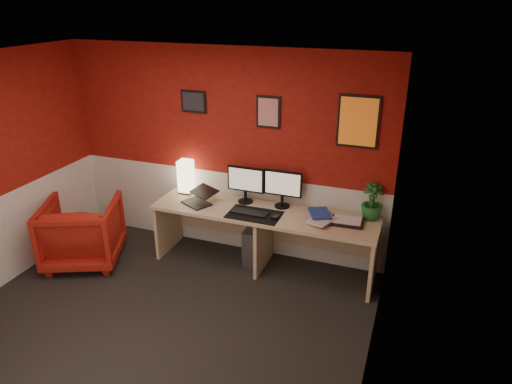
# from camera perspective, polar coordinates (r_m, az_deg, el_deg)

# --- Properties ---
(ground) EXTENTS (4.00, 3.50, 0.01)m
(ground) POSITION_cam_1_polar(r_m,az_deg,el_deg) (4.87, -12.05, -15.83)
(ground) COLOR black
(ground) RESTS_ON ground
(ceiling) EXTENTS (4.00, 3.50, 0.01)m
(ceiling) POSITION_cam_1_polar(r_m,az_deg,el_deg) (3.85, -15.20, 14.57)
(ceiling) COLOR white
(ceiling) RESTS_ON ground
(wall_back) EXTENTS (4.00, 0.01, 2.50)m
(wall_back) POSITION_cam_1_polar(r_m,az_deg,el_deg) (5.63, -3.84, 4.75)
(wall_back) COLOR maroon
(wall_back) RESTS_ON ground
(wall_right) EXTENTS (0.01, 3.50, 2.50)m
(wall_right) POSITION_cam_1_polar(r_m,az_deg,el_deg) (3.60, 14.58, -7.18)
(wall_right) COLOR maroon
(wall_right) RESTS_ON ground
(wainscot_back) EXTENTS (4.00, 0.01, 1.00)m
(wainscot_back) POSITION_cam_1_polar(r_m,az_deg,el_deg) (5.91, -3.67, -2.19)
(wainscot_back) COLOR silver
(wainscot_back) RESTS_ON ground
(wainscot_right) EXTENTS (0.01, 3.50, 1.00)m
(wainscot_right) POSITION_cam_1_polar(r_m,az_deg,el_deg) (4.02, 13.41, -16.44)
(wainscot_right) COLOR silver
(wainscot_right) RESTS_ON ground
(desk) EXTENTS (2.60, 0.65, 0.73)m
(desk) POSITION_cam_1_polar(r_m,az_deg,el_deg) (5.49, 0.91, -5.85)
(desk) COLOR tan
(desk) RESTS_ON ground
(shoji_lamp) EXTENTS (0.16, 0.16, 0.40)m
(shoji_lamp) POSITION_cam_1_polar(r_m,az_deg,el_deg) (5.81, -8.54, 1.77)
(shoji_lamp) COLOR #FFE5B2
(shoji_lamp) RESTS_ON desk
(laptop) EXTENTS (0.40, 0.36, 0.22)m
(laptop) POSITION_cam_1_polar(r_m,az_deg,el_deg) (5.51, -7.32, -0.41)
(laptop) COLOR black
(laptop) RESTS_ON desk
(monitor_left) EXTENTS (0.45, 0.06, 0.58)m
(monitor_left) POSITION_cam_1_polar(r_m,az_deg,el_deg) (5.45, -1.32, 1.57)
(monitor_left) COLOR black
(monitor_left) RESTS_ON desk
(monitor_right) EXTENTS (0.45, 0.06, 0.58)m
(monitor_right) POSITION_cam_1_polar(r_m,az_deg,el_deg) (5.33, 3.27, 1.04)
(monitor_right) COLOR black
(monitor_right) RESTS_ON desk
(desk_mat) EXTENTS (0.60, 0.38, 0.01)m
(desk_mat) POSITION_cam_1_polar(r_m,az_deg,el_deg) (5.24, -0.22, -2.77)
(desk_mat) COLOR black
(desk_mat) RESTS_ON desk
(keyboard) EXTENTS (0.42, 0.15, 0.02)m
(keyboard) POSITION_cam_1_polar(r_m,az_deg,el_deg) (5.26, -0.80, -2.51)
(keyboard) COLOR black
(keyboard) RESTS_ON desk_mat
(mouse) EXTENTS (0.08, 0.11, 0.03)m
(mouse) POSITION_cam_1_polar(r_m,az_deg,el_deg) (5.15, 2.38, -3.07)
(mouse) COLOR black
(mouse) RESTS_ON desk_mat
(book_bottom) EXTENTS (0.29, 0.34, 0.03)m
(book_bottom) POSITION_cam_1_polar(r_m,az_deg,el_deg) (5.16, 6.82, -3.25)
(book_bottom) COLOR #213D99
(book_bottom) RESTS_ON desk
(book_middle) EXTENTS (0.31, 0.35, 0.02)m
(book_middle) POSITION_cam_1_polar(r_m,az_deg,el_deg) (5.13, 6.99, -3.08)
(book_middle) COLOR silver
(book_middle) RESTS_ON book_bottom
(book_top) EXTENTS (0.32, 0.36, 0.03)m
(book_top) POSITION_cam_1_polar(r_m,az_deg,el_deg) (5.15, 6.59, -2.65)
(book_top) COLOR #213D99
(book_top) RESTS_ON book_middle
(zen_tray) EXTENTS (0.36, 0.27, 0.03)m
(zen_tray) POSITION_cam_1_polar(r_m,az_deg,el_deg) (5.15, 11.04, -3.59)
(zen_tray) COLOR black
(zen_tray) RESTS_ON desk
(potted_plant) EXTENTS (0.28, 0.28, 0.41)m
(potted_plant) POSITION_cam_1_polar(r_m,az_deg,el_deg) (5.22, 14.01, -1.15)
(potted_plant) COLOR #19591E
(potted_plant) RESTS_ON desk
(pc_tower) EXTENTS (0.22, 0.46, 0.45)m
(pc_tower) POSITION_cam_1_polar(r_m,az_deg,el_deg) (5.70, -0.06, -6.25)
(pc_tower) COLOR #99999E
(pc_tower) RESTS_ON ground
(armchair) EXTENTS (1.11, 1.13, 0.79)m
(armchair) POSITION_cam_1_polar(r_m,az_deg,el_deg) (5.97, -20.45, -4.58)
(armchair) COLOR #B71C10
(armchair) RESTS_ON ground
(art_left) EXTENTS (0.32, 0.02, 0.26)m
(art_left) POSITION_cam_1_polar(r_m,az_deg,el_deg) (5.62, -7.62, 10.90)
(art_left) COLOR black
(art_left) RESTS_ON wall_back
(art_center) EXTENTS (0.28, 0.02, 0.36)m
(art_center) POSITION_cam_1_polar(r_m,az_deg,el_deg) (5.28, 1.52, 9.73)
(art_center) COLOR red
(art_center) RESTS_ON wall_back
(art_right) EXTENTS (0.44, 0.02, 0.56)m
(art_right) POSITION_cam_1_polar(r_m,az_deg,el_deg) (5.06, 12.38, 8.39)
(art_right) COLOR orange
(art_right) RESTS_ON wall_back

